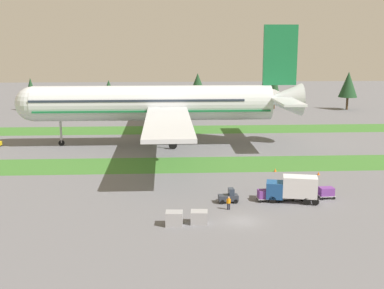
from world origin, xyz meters
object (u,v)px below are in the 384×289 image
object	(u,v)px
cargo_dolly_second	(286,194)
ground_crew_marshaller	(229,203)
taxiway_marker_1	(319,173)
cargo_dolly_lead	(265,194)
airliner	(160,103)
ground_crew_loader	(303,192)
cargo_dolly_fourth	(326,192)
baggage_tug	(229,197)
uld_container_1	(199,217)
cargo_dolly_third	(306,193)
catering_truck	(293,188)
taxiway_marker_0	(275,170)
uld_container_0	(174,219)

from	to	relation	value
cargo_dolly_second	ground_crew_marshaller	size ratio (longest dim) A/B	1.33
taxiway_marker_1	cargo_dolly_lead	bearing A→B (deg)	-131.63
airliner	ground_crew_loader	world-z (taller)	airliner
cargo_dolly_lead	cargo_dolly_fourth	bearing A→B (deg)	-90.00
baggage_tug	taxiway_marker_1	xyz separation A→B (m)	(16.27, 13.08, -0.56)
ground_crew_loader	cargo_dolly_lead	bearing A→B (deg)	-141.68
cargo_dolly_lead	cargo_dolly_fourth	distance (m)	8.70
cargo_dolly_second	uld_container_1	world-z (taller)	cargo_dolly_second
cargo_dolly_third	cargo_dolly_fourth	world-z (taller)	same
catering_truck	uld_container_1	world-z (taller)	catering_truck
airliner	cargo_dolly_second	world-z (taller)	airliner
baggage_tug	taxiway_marker_1	world-z (taller)	baggage_tug
cargo_dolly_third	uld_container_1	bearing A→B (deg)	114.18
catering_truck	cargo_dolly_fourth	bearing A→B (deg)	-63.27
cargo_dolly_lead	uld_container_1	distance (m)	12.40
cargo_dolly_fourth	ground_crew_marshaller	world-z (taller)	ground_crew_marshaller
airliner	taxiway_marker_0	world-z (taller)	airliner
uld_container_0	cargo_dolly_fourth	bearing A→B (deg)	23.36
cargo_dolly_lead	cargo_dolly_second	xyz separation A→B (m)	(2.89, 0.23, 0.00)
ground_crew_loader	cargo_dolly_third	bearing A→B (deg)	-19.89
uld_container_1	uld_container_0	bearing A→B (deg)	-170.64
cargo_dolly_second	cargo_dolly_fourth	size ratio (longest dim) A/B	1.00
cargo_dolly_third	ground_crew_marshaller	world-z (taller)	ground_crew_marshaller
uld_container_0	uld_container_1	xyz separation A→B (m)	(2.98, 0.49, -0.08)
cargo_dolly_lead	uld_container_1	size ratio (longest dim) A/B	1.16
airliner	cargo_dolly_second	bearing A→B (deg)	-155.05
cargo_dolly_lead	cargo_dolly_second	world-z (taller)	same
airliner	uld_container_1	xyz separation A→B (m)	(5.03, -45.66, -7.98)
cargo_dolly_second	uld_container_1	xyz separation A→B (m)	(-12.41, -8.18, -0.15)
cargo_dolly_lead	ground_crew_marshaller	size ratio (longest dim) A/B	1.33
cargo_dolly_fourth	ground_crew_marshaller	xyz separation A→B (m)	(-14.06, -3.94, 0.03)
cargo_dolly_fourth	uld_container_0	bearing A→B (deg)	108.72
baggage_tug	ground_crew_marshaller	world-z (taller)	baggage_tug
baggage_tug	uld_container_0	world-z (taller)	baggage_tug
cargo_dolly_fourth	ground_crew_marshaller	bearing A→B (deg)	101.01
cargo_dolly_third	uld_container_1	xyz separation A→B (m)	(-15.30, -8.42, -0.15)
cargo_dolly_third	ground_crew_loader	bearing A→B (deg)	35.81
cargo_dolly_lead	taxiway_marker_0	xyz separation A→B (m)	(4.71, 15.08, -0.64)
cargo_dolly_lead	catering_truck	bearing A→B (deg)	-103.55
ground_crew_loader	uld_container_0	world-z (taller)	ground_crew_loader
cargo_dolly_third	ground_crew_marshaller	bearing A→B (deg)	103.70
uld_container_0	cargo_dolly_third	bearing A→B (deg)	25.98
cargo_dolly_third	catering_truck	world-z (taller)	catering_truck
baggage_tug	cargo_dolly_lead	xyz separation A→B (m)	(5.01, 0.41, 0.10)
cargo_dolly_second	cargo_dolly_fourth	distance (m)	5.80
ground_crew_loader	taxiway_marker_0	xyz separation A→B (m)	(-0.76, 14.24, -0.67)
cargo_dolly_second	cargo_dolly_fourth	world-z (taller)	same
cargo_dolly_third	ground_crew_marshaller	distance (m)	11.77
baggage_tug	taxiway_marker_0	size ratio (longest dim) A/B	4.87
ground_crew_loader	uld_container_1	bearing A→B (deg)	-119.97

